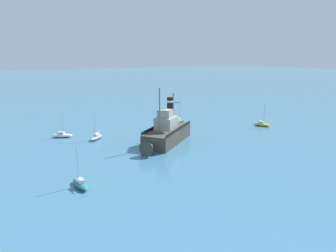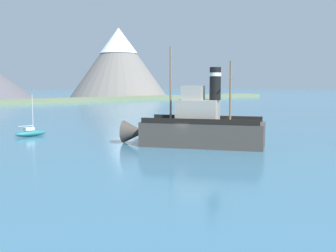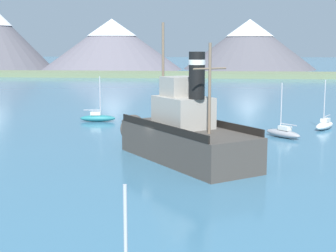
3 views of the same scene
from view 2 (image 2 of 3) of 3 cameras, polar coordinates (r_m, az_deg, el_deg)
ground_plane at (r=41.35m, az=2.08°, el=-2.87°), size 600.00×600.00×0.00m
old_tugboat at (r=42.05m, az=3.90°, el=-0.22°), size 11.27×13.59×9.90m
sailboat_teal at (r=52.12m, az=-18.10°, el=-0.86°), size 3.88×1.44×4.90m
sailboat_white at (r=61.84m, az=3.74°, el=0.45°), size 2.89×3.83×4.90m
sailboat_grey at (r=55.03m, az=3.63°, el=-0.23°), size 3.34×3.58×4.90m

